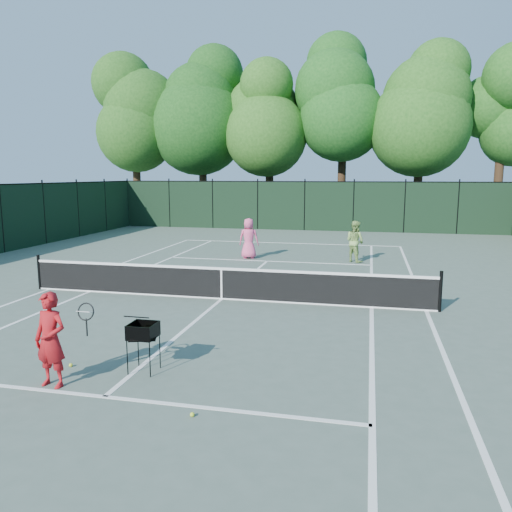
% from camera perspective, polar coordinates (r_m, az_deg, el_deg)
% --- Properties ---
extents(ground, '(90.00, 90.00, 0.00)m').
position_cam_1_polar(ground, '(14.10, -3.94, -4.95)').
color(ground, '#4D5E51').
rests_on(ground, ground).
extents(sideline_doubles_left, '(0.10, 23.77, 0.01)m').
position_cam_1_polar(sideline_doubles_left, '(16.51, -22.53, -3.53)').
color(sideline_doubles_left, white).
rests_on(sideline_doubles_left, ground).
extents(sideline_doubles_right, '(0.10, 23.77, 0.01)m').
position_cam_1_polar(sideline_doubles_right, '(13.61, 18.88, -5.94)').
color(sideline_doubles_right, white).
rests_on(sideline_doubles_right, ground).
extents(sideline_singles_left, '(0.10, 23.77, 0.01)m').
position_cam_1_polar(sideline_singles_left, '(15.76, -18.46, -3.87)').
color(sideline_singles_left, white).
rests_on(sideline_singles_left, ground).
extents(sideline_singles_right, '(0.10, 23.77, 0.01)m').
position_cam_1_polar(sideline_singles_right, '(13.53, 13.08, -5.77)').
color(sideline_singles_right, white).
rests_on(sideline_singles_right, ground).
extents(baseline_far, '(10.97, 0.10, 0.01)m').
position_cam_1_polar(baseline_far, '(25.51, 3.77, 1.48)').
color(baseline_far, white).
rests_on(baseline_far, ground).
extents(service_line_near, '(8.23, 0.10, 0.01)m').
position_cam_1_polar(service_line_near, '(8.51, -16.91, -15.14)').
color(service_line_near, white).
rests_on(service_line_near, ground).
extents(service_line_far, '(8.23, 0.10, 0.01)m').
position_cam_1_polar(service_line_far, '(20.18, 1.30, -0.58)').
color(service_line_far, white).
rests_on(service_line_far, ground).
extents(center_service_line, '(0.10, 12.80, 0.01)m').
position_cam_1_polar(center_service_line, '(14.10, -3.94, -4.93)').
color(center_service_line, white).
rests_on(center_service_line, ground).
extents(tennis_net, '(11.69, 0.09, 1.06)m').
position_cam_1_polar(tennis_net, '(13.99, -3.96, -3.05)').
color(tennis_net, black).
rests_on(tennis_net, ground).
extents(fence_far, '(24.00, 0.05, 3.00)m').
position_cam_1_polar(fence_far, '(31.39, 5.57, 5.67)').
color(fence_far, black).
rests_on(fence_far, ground).
extents(tree_0, '(6.40, 6.40, 13.14)m').
position_cam_1_polar(tree_0, '(38.80, -13.75, 15.99)').
color(tree_0, black).
rests_on(tree_0, ground).
extents(tree_1, '(6.80, 6.80, 13.98)m').
position_cam_1_polar(tree_1, '(37.43, -6.23, 17.27)').
color(tree_1, black).
rests_on(tree_1, ground).
extents(tree_2, '(6.00, 6.00, 12.40)m').
position_cam_1_polar(tree_2, '(35.82, 1.59, 16.13)').
color(tree_2, black).
rests_on(tree_2, ground).
extents(tree_3, '(7.00, 7.00, 14.45)m').
position_cam_1_polar(tree_3, '(35.86, 10.03, 18.05)').
color(tree_3, black).
rests_on(tree_3, ground).
extents(tree_4, '(6.20, 6.20, 12.97)m').
position_cam_1_polar(tree_4, '(35.12, 18.45, 16.49)').
color(tree_4, black).
rests_on(tree_4, ground).
extents(tree_5, '(5.80, 5.80, 12.23)m').
position_cam_1_polar(tree_5, '(36.33, 26.48, 15.07)').
color(tree_5, black).
rests_on(tree_5, ground).
extents(coach, '(0.95, 0.57, 1.59)m').
position_cam_1_polar(coach, '(8.92, -22.40, -8.83)').
color(coach, '#A91318').
rests_on(coach, ground).
extents(player_pink, '(0.86, 0.60, 1.68)m').
position_cam_1_polar(player_pink, '(20.73, -0.83, 2.03)').
color(player_pink, '#EC5385').
rests_on(player_pink, ground).
extents(player_green, '(1.02, 1.00, 1.65)m').
position_cam_1_polar(player_green, '(20.30, 11.24, 1.66)').
color(player_green, '#89B058').
rests_on(player_green, ground).
extents(ball_hopper, '(0.59, 0.59, 0.89)m').
position_cam_1_polar(ball_hopper, '(9.08, -12.79, -8.37)').
color(ball_hopper, black).
rests_on(ball_hopper, ground).
extents(loose_ball_near_cart, '(0.07, 0.07, 0.07)m').
position_cam_1_polar(loose_ball_near_cart, '(7.62, -7.30, -17.53)').
color(loose_ball_near_cart, '#BFD92C').
rests_on(loose_ball_near_cart, ground).
extents(loose_ball_midcourt, '(0.07, 0.07, 0.07)m').
position_cam_1_polar(loose_ball_midcourt, '(9.89, -20.40, -11.60)').
color(loose_ball_midcourt, yellow).
rests_on(loose_ball_midcourt, ground).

